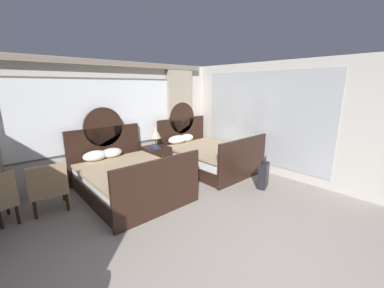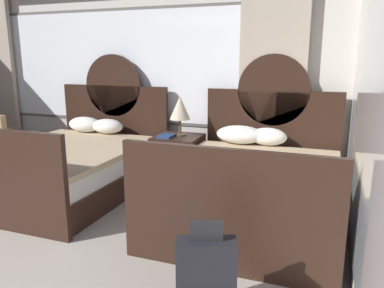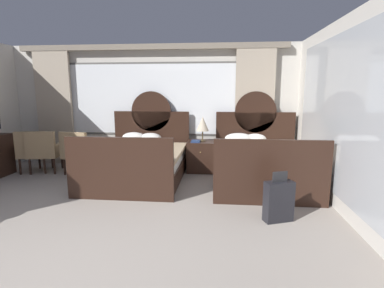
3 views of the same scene
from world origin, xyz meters
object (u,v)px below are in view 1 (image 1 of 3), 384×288
at_px(bed_near_window, 128,177).
at_px(book_on_nightstand, 155,148).
at_px(suitcase_on_floor, 264,175).
at_px(table_lamp_on_nightstand, 155,133).
at_px(bed_near_mirror, 207,155).
at_px(nightstand_between_beds, 156,159).
at_px(armchair_by_window_left, 48,186).

height_order(bed_near_window, book_on_nightstand, bed_near_window).
bearing_deg(suitcase_on_floor, table_lamp_on_nightstand, 115.37).
bearing_deg(table_lamp_on_nightstand, bed_near_mirror, -32.93).
bearing_deg(bed_near_window, table_lamp_on_nightstand, 31.82).
height_order(bed_near_window, bed_near_mirror, same).
distance_m(nightstand_between_beds, suitcase_on_floor, 2.65).
relative_size(bed_near_mirror, table_lamp_on_nightstand, 4.39).
xyz_separation_m(bed_near_mirror, table_lamp_on_nightstand, (-1.11, 0.72, 0.65)).
height_order(bed_near_window, table_lamp_on_nightstand, bed_near_window).
height_order(bed_near_mirror, nightstand_between_beds, bed_near_mirror).
relative_size(bed_near_window, nightstand_between_beds, 3.50).
xyz_separation_m(bed_near_window, armchair_by_window_left, (-1.35, 0.25, 0.14)).
xyz_separation_m(nightstand_between_beds, book_on_nightstand, (-0.11, -0.12, 0.34)).
xyz_separation_m(bed_near_window, nightstand_between_beds, (1.15, 0.70, -0.02)).
bearing_deg(bed_near_window, suitcase_on_floor, -36.03).
bearing_deg(bed_near_mirror, table_lamp_on_nightstand, 147.07).
height_order(book_on_nightstand, armchair_by_window_left, armchair_by_window_left).
distance_m(bed_near_mirror, table_lamp_on_nightstand, 1.48).
bearing_deg(book_on_nightstand, bed_near_window, -150.74).
height_order(bed_near_mirror, book_on_nightstand, bed_near_mirror).
xyz_separation_m(table_lamp_on_nightstand, armchair_by_window_left, (-2.51, -0.47, -0.52)).
height_order(table_lamp_on_nightstand, suitcase_on_floor, table_lamp_on_nightstand).
distance_m(bed_near_window, bed_near_mirror, 2.28).
bearing_deg(bed_near_window, bed_near_mirror, 0.11).
xyz_separation_m(nightstand_between_beds, table_lamp_on_nightstand, (0.02, 0.03, 0.68)).
distance_m(table_lamp_on_nightstand, suitcase_on_floor, 2.76).
height_order(bed_near_mirror, armchair_by_window_left, bed_near_mirror).
bearing_deg(book_on_nightstand, bed_near_mirror, -24.87).
bearing_deg(nightstand_between_beds, table_lamp_on_nightstand, 52.17).
bearing_deg(bed_near_mirror, armchair_by_window_left, 176.08).
bearing_deg(bed_near_mirror, bed_near_window, -179.89).
bearing_deg(armchair_by_window_left, suitcase_on_floor, -27.87).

